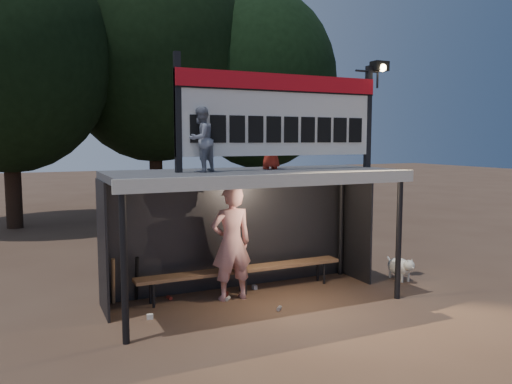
% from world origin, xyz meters
% --- Properties ---
extents(ground, '(80.00, 80.00, 0.00)m').
position_xyz_m(ground, '(0.00, 0.00, 0.00)').
color(ground, '#503728').
rests_on(ground, ground).
extents(player, '(0.75, 0.50, 2.05)m').
position_xyz_m(player, '(-0.33, 0.30, 1.02)').
color(player, white).
rests_on(player, ground).
extents(child_a, '(0.65, 0.61, 1.05)m').
position_xyz_m(child_a, '(-1.00, -0.10, 2.85)').
color(child_a, gray).
rests_on(child_a, dugout_shelter).
extents(child_b, '(0.43, 0.29, 0.86)m').
position_xyz_m(child_b, '(0.41, 0.23, 2.75)').
color(child_b, '#A32619').
rests_on(child_b, dugout_shelter).
extents(dugout_shelter, '(5.10, 2.08, 2.32)m').
position_xyz_m(dugout_shelter, '(0.00, 0.24, 1.85)').
color(dugout_shelter, '#424245').
rests_on(dugout_shelter, ground).
extents(scoreboard_assembly, '(4.10, 0.27, 1.99)m').
position_xyz_m(scoreboard_assembly, '(0.56, -0.01, 3.32)').
color(scoreboard_assembly, black).
rests_on(scoreboard_assembly, dugout_shelter).
extents(bench, '(4.00, 0.35, 0.48)m').
position_xyz_m(bench, '(0.00, 0.55, 0.43)').
color(bench, brown).
rests_on(bench, ground).
extents(tree_left, '(6.46, 6.46, 9.27)m').
position_xyz_m(tree_left, '(-4.00, 10.00, 5.51)').
color(tree_left, black).
rests_on(tree_left, ground).
extents(tree_mid, '(7.22, 7.22, 10.36)m').
position_xyz_m(tree_mid, '(1.00, 11.50, 6.17)').
color(tree_mid, '#312015').
rests_on(tree_mid, ground).
extents(tree_right, '(6.08, 6.08, 8.72)m').
position_xyz_m(tree_right, '(5.00, 10.50, 5.19)').
color(tree_right, black).
rests_on(tree_right, ground).
extents(dog, '(0.36, 0.81, 0.49)m').
position_xyz_m(dog, '(3.25, -0.00, 0.28)').
color(dog, white).
rests_on(dog, ground).
extents(bats, '(0.49, 0.33, 0.84)m').
position_xyz_m(bats, '(-2.10, 0.82, 0.43)').
color(bats, '#926944').
rests_on(bats, ground).
extents(litter, '(2.27, 1.45, 0.08)m').
position_xyz_m(litter, '(-0.59, 0.25, 0.04)').
color(litter, red).
rests_on(litter, ground).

